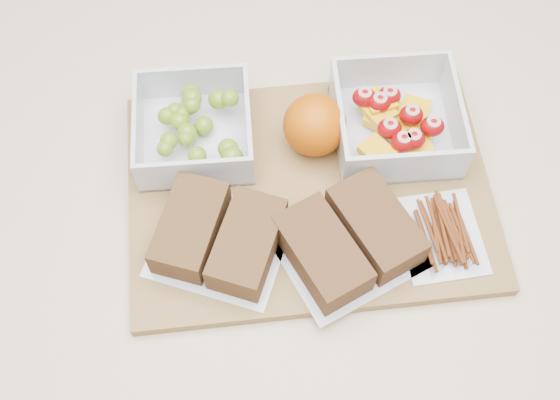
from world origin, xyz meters
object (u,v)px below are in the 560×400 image
Objects in this scene: cutting_board at (309,192)px; grape_container at (196,128)px; sandwich_bag_center at (349,240)px; fruit_container at (396,122)px; orange at (315,125)px; sandwich_bag_left at (219,236)px; pretzel_bag at (442,232)px.

grape_container is (-0.13, 0.08, 0.03)m from cutting_board.
sandwich_bag_center is at bearing -43.84° from grape_container.
orange is at bearing -176.26° from fruit_container.
sandwich_bag_left is 0.25m from pretzel_bag.
sandwich_bag_center is 0.11m from pretzel_bag.
fruit_container is (0.11, 0.07, 0.03)m from cutting_board.
fruit_container is 0.15m from pretzel_bag.
fruit_container is 0.10m from orange.
pretzel_bag is at bearing 3.52° from sandwich_bag_center.
grape_container is 0.14m from orange.
sandwich_bag_center is (0.16, -0.16, -0.00)m from grape_container.
orange is 0.39× the size of sandwich_bag_center.
grape_container is 1.17× the size of pretzel_bag.
sandwich_bag_center is at bearing -80.37° from orange.
pretzel_bag is at bearing -29.13° from grape_container.
fruit_container reaches higher than sandwich_bag_center.
orange is 0.65× the size of pretzel_bag.
cutting_board is 0.13m from sandwich_bag_left.
orange reaches higher than cutting_board.
sandwich_bag_left is (0.02, -0.14, -0.00)m from grape_container.
fruit_container is at bearing 63.47° from sandwich_bag_center.
sandwich_bag_center is (0.14, -0.02, 0.00)m from sandwich_bag_left.
sandwich_bag_left is at bearing -81.31° from grape_container.
sandwich_bag_left is (-0.11, -0.06, 0.03)m from cutting_board.
sandwich_bag_center is at bearing -6.28° from sandwich_bag_left.
cutting_board is at bearing -31.16° from grape_container.
sandwich_bag_center is (0.02, -0.14, -0.01)m from orange.
orange is at bearing 99.63° from sandwich_bag_center.
sandwich_bag_center is at bearing -116.53° from fruit_container.
cutting_board is 2.23× the size of sandwich_bag_center.
fruit_container is at bearing -2.03° from grape_container.
pretzel_bag is (0.13, -0.13, -0.03)m from orange.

